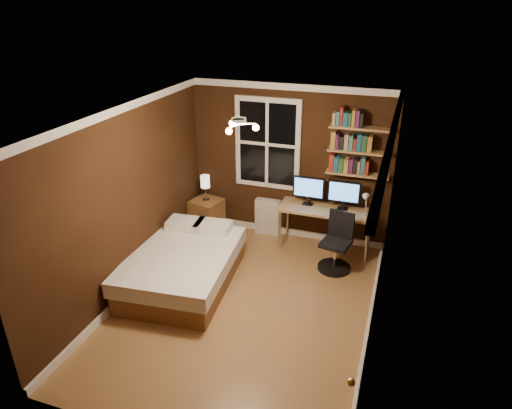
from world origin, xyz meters
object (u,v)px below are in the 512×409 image
(bedside_lamp, at_px, (205,188))
(desk_lamp, at_px, (366,204))
(monitor_left, at_px, (308,191))
(radiator, at_px, (268,217))
(monitor_right, at_px, (344,195))
(office_chair, at_px, (336,249))
(bed, at_px, (183,266))
(desk, at_px, (326,212))
(nightstand, at_px, (207,216))

(bedside_lamp, height_order, desk_lamp, desk_lamp)
(monitor_left, bearing_deg, desk_lamp, -11.32)
(radiator, bearing_deg, bedside_lamp, -166.29)
(bedside_lamp, xyz_separation_m, monitor_right, (2.23, 0.14, 0.13))
(office_chair, bearing_deg, monitor_right, 104.66)
(bedside_lamp, height_order, office_chair, bedside_lamp)
(desk_lamp, bearing_deg, bedside_lamp, 179.07)
(bed, xyz_separation_m, monitor_left, (1.36, 1.65, 0.65))
(desk, xyz_separation_m, monitor_left, (-0.31, 0.07, 0.29))
(desk, height_order, desk_lamp, desk_lamp)
(bedside_lamp, relative_size, desk, 0.30)
(radiator, relative_size, monitor_left, 1.25)
(office_chair, bearing_deg, radiator, 162.29)
(monitor_right, xyz_separation_m, desk_lamp, (0.35, -0.18, -0.01))
(bedside_lamp, height_order, desk, bedside_lamp)
(nightstand, bearing_deg, desk, 14.30)
(bedside_lamp, xyz_separation_m, desk, (1.99, 0.06, -0.16))
(monitor_right, bearing_deg, radiator, 175.01)
(monitor_right, distance_m, desk_lamp, 0.39)
(nightstand, height_order, monitor_left, monitor_left)
(monitor_left, distance_m, office_chair, 1.03)
(desk_lamp, height_order, office_chair, desk_lamp)
(bed, bearing_deg, desk_lamp, 27.97)
(desk, bearing_deg, bed, -136.51)
(radiator, height_order, office_chair, office_chair)
(bed, bearing_deg, office_chair, 23.36)
(desk, bearing_deg, radiator, 169.72)
(nightstand, relative_size, desk_lamp, 1.30)
(bed, relative_size, desk, 1.35)
(desk, bearing_deg, monitor_right, 16.99)
(radiator, height_order, desk_lamp, desk_lamp)
(bed, distance_m, nightstand, 1.55)
(nightstand, xyz_separation_m, monitor_left, (1.69, 0.14, 0.63))
(monitor_left, bearing_deg, desk, -13.31)
(desk, distance_m, office_chair, 0.67)
(bedside_lamp, relative_size, office_chair, 0.50)
(bed, height_order, office_chair, office_chair)
(office_chair, bearing_deg, monitor_left, 145.51)
(nightstand, height_order, bedside_lamp, bedside_lamp)
(nightstand, xyz_separation_m, desk, (1.99, 0.06, 0.34))
(bed, relative_size, monitor_right, 3.98)
(desk_lamp, xyz_separation_m, office_chair, (-0.31, -0.42, -0.59))
(monitor_right, xyz_separation_m, office_chair, (0.03, -0.60, -0.60))
(bed, xyz_separation_m, desk_lamp, (2.25, 1.47, 0.64))
(desk, distance_m, monitor_right, 0.38)
(radiator, distance_m, office_chair, 1.45)
(bedside_lamp, bearing_deg, monitor_right, 3.50)
(desk, xyz_separation_m, desk_lamp, (0.59, -0.11, 0.28))
(bed, relative_size, monitor_left, 3.98)
(bedside_lamp, bearing_deg, office_chair, -11.47)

